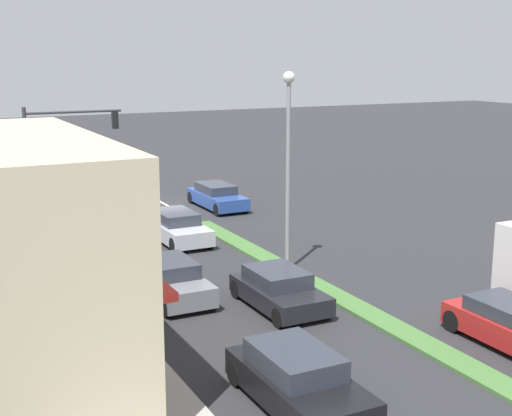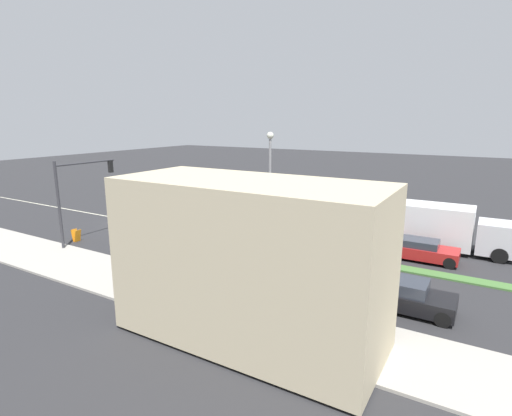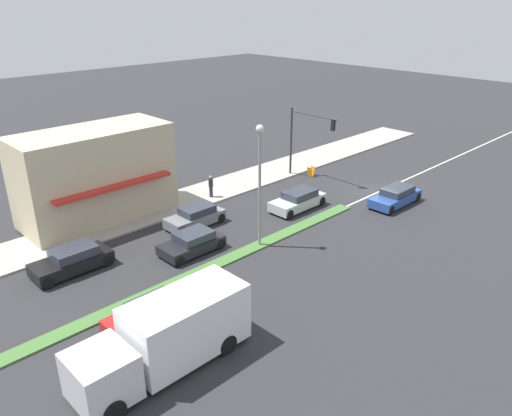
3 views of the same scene
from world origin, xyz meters
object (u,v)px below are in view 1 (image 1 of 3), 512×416
at_px(suv_black, 298,380).
at_px(pedestrian, 56,253).
at_px(coupe_blue, 217,196).
at_px(traffic_signal_main, 58,145).
at_px(sedan_dark, 279,290).
at_px(street_lamp, 288,146).
at_px(sedan_silver, 177,227).
at_px(warning_aframe_sign, 61,214).
at_px(suv_grey, 172,280).

bearing_deg(suv_black, pedestrian, -76.14).
xyz_separation_m(pedestrian, coupe_blue, (-10.23, -8.82, -0.37)).
relative_size(traffic_signal_main, sedan_dark, 1.47).
bearing_deg(pedestrian, coupe_blue, -139.21).
relative_size(traffic_signal_main, street_lamp, 0.76).
bearing_deg(coupe_blue, street_lamp, 79.30).
distance_m(sedan_silver, suv_black, 15.70).
relative_size(coupe_blue, sedan_dark, 1.17).
distance_m(street_lamp, coupe_blue, 12.56).
relative_size(coupe_blue, sedan_silver, 1.03).
distance_m(coupe_blue, sedan_silver, 7.16).
distance_m(warning_aframe_sign, coupe_blue, 8.19).
xyz_separation_m(warning_aframe_sign, suv_black, (-0.98, 21.37, 0.23)).
height_order(street_lamp, coupe_blue, street_lamp).
relative_size(warning_aframe_sign, suv_grey, 0.21).
relative_size(coupe_blue, suv_grey, 1.13).
height_order(warning_aframe_sign, sedan_silver, sedan_silver).
bearing_deg(suv_black, traffic_signal_main, -86.86).
xyz_separation_m(sedan_silver, suv_black, (2.80, 15.44, 0.02)).
bearing_deg(sedan_dark, street_lamp, -122.95).
bearing_deg(warning_aframe_sign, suv_grey, 94.36).
distance_m(coupe_blue, suv_grey, 14.53).
bearing_deg(pedestrian, street_lamp, 160.66).
height_order(warning_aframe_sign, coupe_blue, coupe_blue).
bearing_deg(pedestrian, traffic_signal_main, -102.99).
relative_size(sedan_silver, suv_black, 1.02).
relative_size(sedan_dark, suv_black, 0.90).
bearing_deg(traffic_signal_main, suv_grey, 95.33).
bearing_deg(street_lamp, traffic_signal_main, -61.05).
bearing_deg(suv_black, warning_aframe_sign, -87.37).
relative_size(pedestrian, coupe_blue, 0.37).
distance_m(warning_aframe_sign, sedan_silver, 7.03).
distance_m(traffic_signal_main, coupe_blue, 8.97).
bearing_deg(suv_black, coupe_blue, -108.84).
xyz_separation_m(street_lamp, suv_black, (5.00, 9.46, -4.12)).
height_order(warning_aframe_sign, suv_black, suv_black).
distance_m(pedestrian, coupe_blue, 13.51).
xyz_separation_m(coupe_blue, suv_grey, (7.20, 12.63, 0.01)).
xyz_separation_m(traffic_signal_main, sedan_silver, (-3.92, 5.09, -3.26)).
relative_size(traffic_signal_main, sedan_silver, 1.30).
height_order(pedestrian, sedan_silver, pedestrian).
height_order(street_lamp, pedestrian, street_lamp).
distance_m(street_lamp, suv_black, 11.46).
bearing_deg(traffic_signal_main, street_lamp, 118.95).
xyz_separation_m(traffic_signal_main, street_lamp, (-6.12, 11.07, 0.88)).
bearing_deg(sedan_silver, suv_black, 79.72).
xyz_separation_m(warning_aframe_sign, sedan_dark, (-3.78, 15.30, 0.18)).
bearing_deg(traffic_signal_main, warning_aframe_sign, -99.61).
xyz_separation_m(traffic_signal_main, warning_aframe_sign, (-0.14, -0.83, -3.47)).
relative_size(sedan_silver, suv_grey, 1.09).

